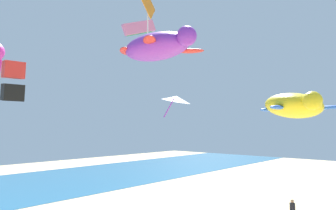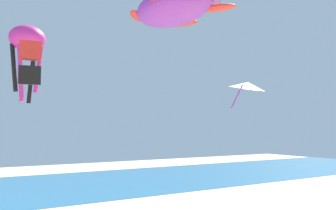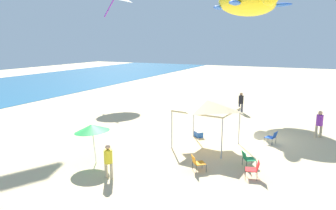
{
  "view_description": "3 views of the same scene",
  "coord_description": "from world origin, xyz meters",
  "px_view_note": "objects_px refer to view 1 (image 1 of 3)",
  "views": [
    {
      "loc": [
        -18.38,
        -6.73,
        7.61
      ],
      "look_at": [
        -0.08,
        9.48,
        9.47
      ],
      "focal_mm": 32.35,
      "sensor_mm": 36.0,
      "label": 1
    },
    {
      "loc": [
        -14.12,
        -7.47,
        6.71
      ],
      "look_at": [
        -0.08,
        15.55,
        8.72
      ],
      "focal_mm": 36.03,
      "sensor_mm": 36.0,
      "label": 2
    },
    {
      "loc": [
        -19.37,
        -3.1,
        6.18
      ],
      "look_at": [
        -3.31,
        4.55,
        2.46
      ],
      "focal_mm": 32.26,
      "sensor_mm": 36.0,
      "label": 3
    }
  ],
  "objects_px": {
    "person_beachcomber": "(293,209)",
    "kite_delta_white": "(176,99)",
    "kite_turtle_yellow": "(294,106)",
    "kite_box_red": "(13,81)",
    "kite_diamond_orange": "(148,5)",
    "kite_parafoil_pink": "(139,28)",
    "kite_turtle_purple": "(158,47)"
  },
  "relations": [
    {
      "from": "kite_parafoil_pink",
      "to": "kite_diamond_orange",
      "type": "xyz_separation_m",
      "value": [
        -8.77,
        -10.47,
        -2.67
      ]
    },
    {
      "from": "person_beachcomber",
      "to": "kite_delta_white",
      "type": "height_order",
      "value": "kite_delta_white"
    },
    {
      "from": "kite_turtle_yellow",
      "to": "person_beachcomber",
      "type": "bearing_deg",
      "value": -36.37
    },
    {
      "from": "person_beachcomber",
      "to": "kite_turtle_yellow",
      "type": "bearing_deg",
      "value": 42.9
    },
    {
      "from": "kite_parafoil_pink",
      "to": "kite_box_red",
      "type": "xyz_separation_m",
      "value": [
        -18.42,
        -8.66,
        -9.92
      ]
    },
    {
      "from": "kite_parafoil_pink",
      "to": "kite_turtle_purple",
      "type": "distance_m",
      "value": 22.8
    },
    {
      "from": "kite_diamond_orange",
      "to": "kite_turtle_yellow",
      "type": "bearing_deg",
      "value": -45.73
    },
    {
      "from": "person_beachcomber",
      "to": "kite_diamond_orange",
      "type": "relative_size",
      "value": 0.45
    },
    {
      "from": "kite_diamond_orange",
      "to": "kite_turtle_purple",
      "type": "relative_size",
      "value": 0.79
    },
    {
      "from": "person_beachcomber",
      "to": "kite_diamond_orange",
      "type": "xyz_separation_m",
      "value": [
        -8.45,
        8.23,
        16.63
      ]
    },
    {
      "from": "kite_parafoil_pink",
      "to": "kite_turtle_purple",
      "type": "bearing_deg",
      "value": 56.53
    },
    {
      "from": "kite_delta_white",
      "to": "kite_box_red",
      "type": "height_order",
      "value": "kite_delta_white"
    },
    {
      "from": "kite_turtle_yellow",
      "to": "kite_turtle_purple",
      "type": "distance_m",
      "value": 15.57
    },
    {
      "from": "kite_parafoil_pink",
      "to": "kite_turtle_purple",
      "type": "relative_size",
      "value": 1.02
    },
    {
      "from": "kite_box_red",
      "to": "kite_turtle_purple",
      "type": "distance_m",
      "value": 9.14
    },
    {
      "from": "kite_turtle_yellow",
      "to": "kite_diamond_orange",
      "type": "height_order",
      "value": "kite_diamond_orange"
    },
    {
      "from": "person_beachcomber",
      "to": "kite_parafoil_pink",
      "type": "bearing_deg",
      "value": 124.12
    },
    {
      "from": "person_beachcomber",
      "to": "kite_parafoil_pink",
      "type": "xyz_separation_m",
      "value": [
        0.31,
        18.7,
        19.3
      ]
    },
    {
      "from": "kite_turtle_yellow",
      "to": "kite_box_red",
      "type": "distance_m",
      "value": 22.23
    },
    {
      "from": "kite_turtle_yellow",
      "to": "kite_delta_white",
      "type": "distance_m",
      "value": 15.4
    },
    {
      "from": "kite_parafoil_pink",
      "to": "kite_delta_white",
      "type": "xyz_separation_m",
      "value": [
        3.44,
        -3.26,
        -9.05
      ]
    },
    {
      "from": "kite_parafoil_pink",
      "to": "kite_delta_white",
      "type": "relative_size",
      "value": 1.28
    },
    {
      "from": "person_beachcomber",
      "to": "kite_diamond_orange",
      "type": "distance_m",
      "value": 20.39
    },
    {
      "from": "person_beachcomber",
      "to": "kite_turtle_yellow",
      "type": "height_order",
      "value": "kite_turtle_yellow"
    },
    {
      "from": "kite_delta_white",
      "to": "kite_turtle_purple",
      "type": "bearing_deg",
      "value": -146.6
    },
    {
      "from": "kite_turtle_yellow",
      "to": "kite_diamond_orange",
      "type": "distance_m",
      "value": 15.35
    },
    {
      "from": "person_beachcomber",
      "to": "kite_diamond_orange",
      "type": "bearing_deg",
      "value": 170.86
    },
    {
      "from": "kite_delta_white",
      "to": "kite_diamond_orange",
      "type": "height_order",
      "value": "kite_diamond_orange"
    },
    {
      "from": "kite_parafoil_pink",
      "to": "kite_diamond_orange",
      "type": "relative_size",
      "value": 1.29
    },
    {
      "from": "kite_turtle_yellow",
      "to": "kite_turtle_purple",
      "type": "bearing_deg",
      "value": -52.25
    },
    {
      "from": "kite_parafoil_pink",
      "to": "kite_box_red",
      "type": "relative_size",
      "value": 2.07
    },
    {
      "from": "kite_turtle_yellow",
      "to": "kite_box_red",
      "type": "relative_size",
      "value": 3.07
    }
  ]
}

